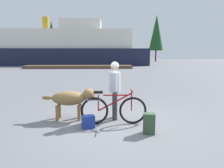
{
  "coord_description": "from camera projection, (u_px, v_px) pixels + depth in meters",
  "views": [
    {
      "loc": [
        -0.21,
        -5.32,
        1.84
      ],
      "look_at": [
        -0.02,
        1.65,
        0.83
      ],
      "focal_mm": 32.52,
      "sensor_mm": 36.0,
      "label": 1
    }
  ],
  "objects": [
    {
      "name": "ferry_boat",
      "position": [
        67.0,
        49.0,
        36.83
      ],
      "size": [
        28.92,
        8.71,
        8.46
      ],
      "color": "#191E38",
      "rests_on": "ground_plane"
    },
    {
      "name": "dog",
      "position": [
        72.0,
        99.0,
        5.78
      ],
      "size": [
        1.51,
        0.48,
        0.89
      ],
      "color": "olive",
      "rests_on": "ground_plane"
    },
    {
      "name": "pine_tree_far_left",
      "position": [
        52.0,
        36.0,
        52.14
      ],
      "size": [
        3.49,
        3.49,
        10.33
      ],
      "color": "#4C331E",
      "rests_on": "ground_plane"
    },
    {
      "name": "pine_tree_far_right",
      "position": [
        156.0,
        33.0,
        52.18
      ],
      "size": [
        3.66,
        3.66,
        11.95
      ],
      "color": "#4C331E",
      "rests_on": "ground_plane"
    },
    {
      "name": "ground_plane",
      "position": [
        115.0,
        123.0,
        5.53
      ],
      "size": [
        160.0,
        160.0,
        0.0
      ],
      "primitive_type": "plane",
      "color": "slate"
    },
    {
      "name": "handbag_pannier",
      "position": [
        88.0,
        122.0,
        5.12
      ],
      "size": [
        0.35,
        0.25,
        0.33
      ],
      "primitive_type": "cube",
      "rotation": [
        0.0,
        0.0,
        0.25
      ],
      "color": "navy",
      "rests_on": "ground_plane"
    },
    {
      "name": "backpack",
      "position": [
        149.0,
        123.0,
        4.76
      ],
      "size": [
        0.32,
        0.25,
        0.49
      ],
      "primitive_type": "cube",
      "rotation": [
        0.0,
        0.0,
        -0.21
      ],
      "color": "#334C33",
      "rests_on": "ground_plane"
    },
    {
      "name": "dock_pier",
      "position": [
        79.0,
        67.0,
        27.56
      ],
      "size": [
        14.39,
        2.44,
        0.4
      ],
      "primitive_type": "cube",
      "color": "brown",
      "rests_on": "ground_plane"
    },
    {
      "name": "bicycle",
      "position": [
        113.0,
        110.0,
        5.39
      ],
      "size": [
        1.75,
        0.44,
        0.92
      ],
      "color": "black",
      "rests_on": "ground_plane"
    },
    {
      "name": "pine_tree_center",
      "position": [
        90.0,
        38.0,
        52.87
      ],
      "size": [
        3.32,
        3.32,
        9.54
      ],
      "color": "#4C331E",
      "rests_on": "ground_plane"
    },
    {
      "name": "person_cyclist",
      "position": [
        115.0,
        85.0,
        5.76
      ],
      "size": [
        0.32,
        0.53,
        1.65
      ],
      "color": "#333338",
      "rests_on": "ground_plane"
    }
  ]
}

